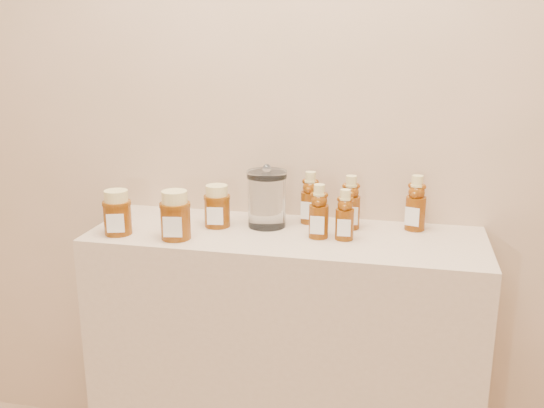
% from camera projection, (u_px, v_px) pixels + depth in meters
% --- Properties ---
extents(wall_back, '(3.50, 0.02, 2.70)m').
position_uv_depth(wall_back, '(299.00, 79.00, 1.91)').
color(wall_back, tan).
rests_on(wall_back, ground).
extents(display_table, '(1.20, 0.40, 0.90)m').
position_uv_depth(display_table, '(285.00, 365.00, 1.97)').
color(display_table, tan).
rests_on(display_table, ground).
extents(bear_bottle_back_left, '(0.07, 0.07, 0.19)m').
position_uv_depth(bear_bottle_back_left, '(310.00, 194.00, 1.93)').
color(bear_bottle_back_left, '#5C2907').
rests_on(bear_bottle_back_left, display_table).
extents(bear_bottle_back_mid, '(0.07, 0.07, 0.19)m').
position_uv_depth(bear_bottle_back_mid, '(351.00, 199.00, 1.87)').
color(bear_bottle_back_mid, '#5C2907').
rests_on(bear_bottle_back_mid, display_table).
extents(bear_bottle_back_right, '(0.08, 0.08, 0.19)m').
position_uv_depth(bear_bottle_back_right, '(416.00, 199.00, 1.86)').
color(bear_bottle_back_right, '#5C2907').
rests_on(bear_bottle_back_right, display_table).
extents(bear_bottle_front_left, '(0.06, 0.06, 0.18)m').
position_uv_depth(bear_bottle_front_left, '(319.00, 208.00, 1.79)').
color(bear_bottle_front_left, '#5C2907').
rests_on(bear_bottle_front_left, display_table).
extents(bear_bottle_front_right, '(0.06, 0.06, 0.17)m').
position_uv_depth(bear_bottle_front_right, '(345.00, 211.00, 1.77)').
color(bear_bottle_front_right, '#5C2907').
rests_on(bear_bottle_front_right, display_table).
extents(honey_jar_left, '(0.11, 0.11, 0.14)m').
position_uv_depth(honey_jar_left, '(117.00, 212.00, 1.83)').
color(honey_jar_left, '#5C2907').
rests_on(honey_jar_left, display_table).
extents(honey_jar_back, '(0.10, 0.10, 0.13)m').
position_uv_depth(honey_jar_back, '(217.00, 206.00, 1.90)').
color(honey_jar_back, '#5C2907').
rests_on(honey_jar_back, display_table).
extents(honey_jar_front, '(0.11, 0.11, 0.15)m').
position_uv_depth(honey_jar_front, '(175.00, 215.00, 1.78)').
color(honey_jar_front, '#5C2907').
rests_on(honey_jar_front, display_table).
extents(glass_canister, '(0.16, 0.16, 0.19)m').
position_uv_depth(glass_canister, '(267.00, 196.00, 1.89)').
color(glass_canister, white).
rests_on(glass_canister, display_table).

